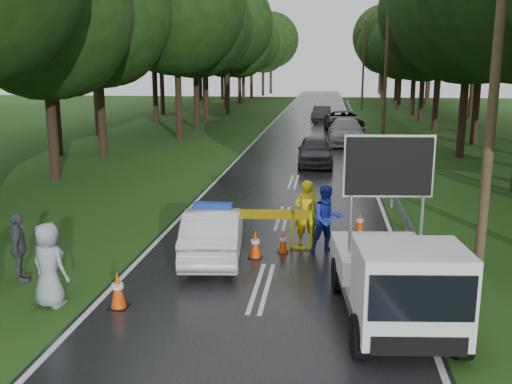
% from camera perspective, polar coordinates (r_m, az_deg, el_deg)
% --- Properties ---
extents(ground, '(160.00, 160.00, 0.00)m').
position_cam_1_polar(ground, '(13.06, 0.59, -9.57)').
color(ground, '#1E4213').
rests_on(ground, ground).
extents(road, '(7.00, 140.00, 0.02)m').
position_cam_1_polar(road, '(42.33, 5.24, 5.85)').
color(road, black).
rests_on(road, ground).
extents(guardrail, '(0.12, 60.06, 0.70)m').
position_cam_1_polar(guardrail, '(41.98, 10.33, 6.38)').
color(guardrail, gray).
rests_on(guardrail, ground).
extents(utility_pole_near, '(1.40, 0.24, 10.00)m').
position_cam_1_polar(utility_pole_near, '(14.54, 22.94, 12.16)').
color(utility_pole_near, '#42351E').
rests_on(utility_pole_near, ground).
extents(utility_pole_mid, '(1.40, 0.24, 10.00)m').
position_cam_1_polar(utility_pole_mid, '(40.21, 12.89, 12.46)').
color(utility_pole_mid, '#42351E').
rests_on(utility_pole_mid, ground).
extents(utility_pole_far, '(1.40, 0.24, 10.00)m').
position_cam_1_polar(utility_pole_far, '(66.13, 10.69, 12.48)').
color(utility_pole_far, '#42351E').
rests_on(utility_pole_far, ground).
extents(police_sedan, '(1.87, 4.16, 1.46)m').
position_cam_1_polar(police_sedan, '(14.87, -4.27, -4.10)').
color(police_sedan, silver).
rests_on(police_sedan, ground).
extents(work_truck, '(2.39, 4.59, 3.52)m').
position_cam_1_polar(work_truck, '(11.27, 13.82, -8.43)').
color(work_truck, gray).
rests_on(work_truck, ground).
extents(barrier, '(2.71, 0.28, 1.12)m').
position_cam_1_polar(barrier, '(15.42, 0.71, -2.75)').
color(barrier, '#CED60B').
rests_on(barrier, ground).
extents(officer, '(0.75, 0.56, 1.85)m').
position_cam_1_polar(officer, '(15.82, 5.04, -2.11)').
color(officer, yellow).
rests_on(officer, ground).
extents(civilian, '(1.07, 0.96, 1.82)m').
position_cam_1_polar(civilian, '(15.31, 7.11, -2.72)').
color(civilian, '#1928A4').
rests_on(civilian, ground).
extents(bystander_mid, '(0.74, 1.04, 1.64)m').
position_cam_1_polar(bystander_mid, '(14.25, -22.63, -5.16)').
color(bystander_mid, '#44464C').
rests_on(bystander_mid, ground).
extents(bystander_right, '(1.02, 0.85, 1.79)m').
position_cam_1_polar(bystander_right, '(12.59, -20.01, -6.87)').
color(bystander_right, '#8B96A7').
rests_on(bystander_right, ground).
extents(queue_car_first, '(1.87, 4.33, 1.45)m').
position_cam_1_polar(queue_car_first, '(28.78, 5.92, 4.12)').
color(queue_car_first, '#3E3F45').
rests_on(queue_car_first, ground).
extents(queue_car_second, '(2.37, 5.50, 1.58)m').
position_cam_1_polar(queue_car_second, '(36.90, 9.03, 5.98)').
color(queue_car_second, '#A8ABB1').
rests_on(queue_car_second, ground).
extents(queue_car_third, '(3.06, 5.78, 1.55)m').
position_cam_1_polar(queue_car_third, '(43.60, 8.77, 6.96)').
color(queue_car_third, black).
rests_on(queue_car_third, ground).
extents(queue_car_fourth, '(1.76, 4.19, 1.35)m').
position_cam_1_polar(queue_car_fourth, '(51.77, 6.54, 7.78)').
color(queue_car_fourth, '#404248').
rests_on(queue_car_fourth, ground).
extents(cone_near_left, '(0.39, 0.39, 0.82)m').
position_cam_1_polar(cone_near_left, '(12.22, -13.66, -9.52)').
color(cone_near_left, black).
rests_on(cone_near_left, ground).
extents(cone_center, '(0.36, 0.36, 0.76)m').
position_cam_1_polar(cone_center, '(14.85, -0.07, -5.29)').
color(cone_center, black).
rests_on(cone_center, ground).
extents(cone_far, '(0.30, 0.30, 0.63)m').
position_cam_1_polar(cone_far, '(15.28, 2.72, -5.03)').
color(cone_far, black).
rests_on(cone_far, ground).
extents(cone_left_mid, '(0.39, 0.39, 0.82)m').
position_cam_1_polar(cone_left_mid, '(16.05, -5.31, -3.87)').
color(cone_left_mid, black).
rests_on(cone_left_mid, ground).
extents(cone_right, '(0.34, 0.34, 0.71)m').
position_cam_1_polar(cone_right, '(17.18, 10.31, -3.10)').
color(cone_right, black).
rests_on(cone_right, ground).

